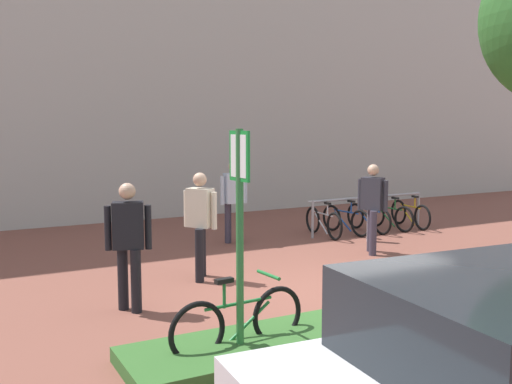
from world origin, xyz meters
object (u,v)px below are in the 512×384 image
person_suited_dark (372,203)px  bollard_steel (371,220)px  bike_rack_cluster (368,217)px  bike_at_sign (239,321)px  parking_sign_post (240,210)px  person_shirt_white (200,219)px  person_suited_navy (128,239)px  person_shirt_blue (234,197)px

person_suited_dark → bollard_steel: bearing=52.0°
bike_rack_cluster → person_suited_dark: (-1.40, -1.84, 0.64)m
bike_at_sign → bike_rack_cluster: (5.83, 5.04, -0.00)m
parking_sign_post → bollard_steel: parking_sign_post is taller
bollard_steel → person_shirt_white: size_ratio=0.52×
bike_at_sign → bollard_steel: bearing=38.6°
bike_at_sign → person_shirt_white: (0.80, 3.01, 0.63)m
bike_rack_cluster → bollard_steel: size_ratio=3.56×
bike_rack_cluster → person_suited_navy: bearing=-154.6°
bike_at_sign → person_suited_dark: person_suited_dark is taller
bollard_steel → person_shirt_blue: person_shirt_blue is taller
bike_at_sign → bollard_steel: (5.14, 4.11, 0.10)m
parking_sign_post → person_shirt_white: parking_sign_post is taller
bike_at_sign → person_shirt_white: size_ratio=0.98×
bike_rack_cluster → bollard_steel: 1.16m
person_shirt_blue → person_shirt_white: 2.84m
person_suited_navy → parking_sign_post: bearing=-74.1°
bollard_steel → person_suited_dark: 1.27m
bollard_steel → person_shirt_white: bearing=-165.8°
parking_sign_post → person_shirt_blue: parking_sign_post is taller
person_suited_navy → person_suited_dark: same height
bike_at_sign → person_suited_dark: (4.43, 3.20, 0.63)m
parking_sign_post → bike_at_sign: bearing=67.3°
parking_sign_post → bike_at_sign: (0.06, 0.14, -1.25)m
person_suited_dark → person_shirt_blue: bearing=132.9°
bollard_steel → person_suited_dark: person_suited_dark is taller
bike_rack_cluster → person_suited_navy: (-6.49, -3.08, 0.64)m
bike_rack_cluster → person_suited_dark: 2.39m
parking_sign_post → bike_rack_cluster: 7.95m
bollard_steel → person_shirt_blue: size_ratio=0.52×
bike_rack_cluster → person_shirt_blue: 3.40m
bike_rack_cluster → person_shirt_blue: size_ratio=1.87×
parking_sign_post → person_shirt_white: (0.86, 3.16, -0.61)m
bike_rack_cluster → person_shirt_blue: (-3.33, 0.25, 0.64)m
bollard_steel → bike_rack_cluster: bearing=53.5°
person_shirt_white → person_shirt_blue: bearing=53.3°
parking_sign_post → person_shirt_blue: (2.56, 5.43, -0.61)m
person_shirt_blue → person_shirt_white: size_ratio=1.00×
parking_sign_post → person_shirt_blue: size_ratio=1.42×
parking_sign_post → bollard_steel: bearing=39.3°
bike_at_sign → person_shirt_blue: size_ratio=0.98×
bollard_steel → person_suited_navy: 6.21m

